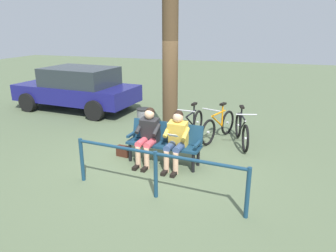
% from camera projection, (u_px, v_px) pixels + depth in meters
% --- Properties ---
extents(ground_plane, '(40.00, 40.00, 0.00)m').
position_uv_depth(ground_plane, '(156.00, 162.00, 6.92)').
color(ground_plane, '#566647').
extents(bench, '(1.63, 0.59, 0.87)m').
position_uv_depth(bench, '(165.00, 140.00, 6.77)').
color(bench, navy).
rests_on(bench, ground).
extents(person_reading, '(0.51, 0.78, 1.20)m').
position_uv_depth(person_reading, '(176.00, 137.00, 6.46)').
color(person_reading, gold).
rests_on(person_reading, ground).
extents(person_companion, '(0.51, 0.78, 1.20)m').
position_uv_depth(person_companion, '(148.00, 133.00, 6.69)').
color(person_companion, '#262628').
rests_on(person_companion, ground).
extents(handbag, '(0.32, 0.19, 0.24)m').
position_uv_depth(handbag, '(123.00, 151.00, 7.17)').
color(handbag, '#3F1E14').
rests_on(handbag, ground).
extents(tree_trunk, '(0.37, 0.37, 3.86)m').
position_uv_depth(tree_trunk, '(170.00, 66.00, 7.44)').
color(tree_trunk, '#4C3823').
rests_on(tree_trunk, ground).
extents(litter_bin, '(0.36, 0.36, 0.82)m').
position_uv_depth(litter_bin, '(144.00, 124.00, 8.18)').
color(litter_bin, slate).
rests_on(litter_bin, ground).
extents(bicycle_blue, '(0.60, 1.64, 0.94)m').
position_uv_depth(bicycle_blue, '(242.00, 130.00, 7.83)').
color(bicycle_blue, black).
rests_on(bicycle_blue, ground).
extents(bicycle_orange, '(0.67, 1.61, 0.94)m').
position_uv_depth(bicycle_orange, '(218.00, 126.00, 8.15)').
color(bicycle_orange, black).
rests_on(bicycle_orange, ground).
extents(bicycle_red, '(0.48, 1.68, 0.94)m').
position_uv_depth(bicycle_red, '(191.00, 126.00, 8.13)').
color(bicycle_red, black).
rests_on(bicycle_red, ground).
extents(railing_fence, '(3.15, 0.36, 0.85)m').
position_uv_depth(railing_fence, '(156.00, 166.00, 5.33)').
color(railing_fence, navy).
rests_on(railing_fence, ground).
extents(parked_car, '(4.33, 2.29, 1.47)m').
position_uv_depth(parked_car, '(78.00, 88.00, 10.93)').
color(parked_car, navy).
rests_on(parked_car, ground).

